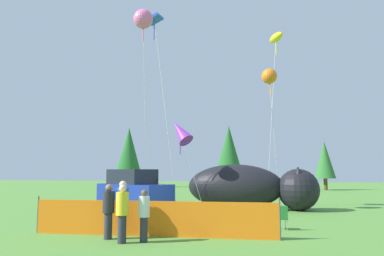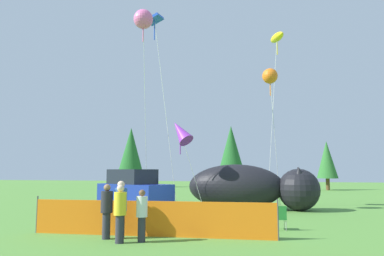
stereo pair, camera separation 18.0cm
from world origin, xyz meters
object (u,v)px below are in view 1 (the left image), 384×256
spectator_in_red_shirt (122,211)px  kite_blue_box (155,24)px  kite_yellow_hero (276,38)px  parked_car (134,192)px  spectator_in_yellow_shirt (144,213)px  kite_purple_delta (180,132)px  folding_chair (280,216)px  inflatable_cat (249,189)px  spectator_in_green_shirt (123,207)px  kite_orange_flower (269,77)px  kite_pink_octopus (143,20)px  spectator_in_grey_shirt (109,209)px

spectator_in_red_shirt → kite_blue_box: size_ratio=0.15×
kite_yellow_hero → parked_car: bearing=-132.3°
spectator_in_yellow_shirt → kite_purple_delta: size_ratio=0.31×
folding_chair → inflatable_cat: (-1.70, 7.31, 0.69)m
folding_chair → spectator_in_red_shirt: (-4.82, -3.75, 0.47)m
spectator_in_green_shirt → kite_yellow_hero: size_ratio=0.15×
parked_car → folding_chair: bearing=0.0°
kite_purple_delta → kite_orange_flower: (4.94, 3.98, 3.89)m
kite_pink_octopus → kite_orange_flower: (6.73, 5.37, -2.30)m
spectator_in_grey_shirt → spectator_in_green_shirt: size_ratio=0.94×
kite_pink_octopus → kite_purple_delta: kite_pink_octopus is taller
spectator_in_yellow_shirt → kite_yellow_hero: kite_yellow_hero is taller
folding_chair → kite_purple_delta: (-5.36, 5.44, 3.92)m
kite_pink_octopus → kite_yellow_hero: kite_yellow_hero is taller
spectator_in_grey_shirt → spectator_in_red_shirt: size_ratio=0.99×
spectator_in_grey_shirt → kite_yellow_hero: size_ratio=0.14×
inflatable_cat → kite_pink_octopus: size_ratio=0.68×
spectator_in_green_shirt → kite_purple_delta: bearing=91.5°
kite_yellow_hero → kite_purple_delta: (-5.43, -6.88, -7.45)m
folding_chair → spectator_in_yellow_shirt: spectator_in_yellow_shirt is taller
spectator_in_grey_shirt → kite_pink_octopus: 12.17m
inflatable_cat → kite_orange_flower: (1.28, 2.12, 7.12)m
inflatable_cat → kite_yellow_hero: bearing=72.2°
kite_blue_box → kite_orange_flower: size_ratio=1.32×
kite_pink_octopus → kite_yellow_hero: (7.22, 8.27, 1.26)m
inflatable_cat → kite_orange_flower: 7.53m
spectator_in_yellow_shirt → kite_pink_octopus: kite_pink_octopus is taller
kite_pink_octopus → kite_yellow_hero: size_ratio=0.90×
parked_car → kite_yellow_hero: kite_yellow_hero is taller
spectator_in_green_shirt → kite_orange_flower: kite_orange_flower is taller
kite_blue_box → spectator_in_green_shirt: bearing=-77.5°
folding_chair → spectator_in_red_shirt: size_ratio=0.51×
kite_pink_octopus → spectator_in_yellow_shirt: bearing=-68.6°
parked_car → spectator_in_yellow_shirt: (3.28, -7.42, -0.22)m
kite_yellow_hero → kite_blue_box: (-7.21, -6.30, -0.73)m
inflatable_cat → kite_orange_flower: bearing=60.6°
spectator_in_grey_shirt → spectator_in_red_shirt: 0.91m
parked_car → kite_blue_box: bearing=107.9°
parked_car → spectator_in_yellow_shirt: size_ratio=2.79×
parked_car → spectator_in_yellow_shirt: parked_car is taller
spectator_in_grey_shirt → spectator_in_red_shirt: bearing=-37.2°
spectator_in_yellow_shirt → kite_blue_box: bearing=107.2°
spectator_in_red_shirt → spectator_in_grey_shirt: bearing=142.8°
spectator_in_yellow_shirt → spectator_in_red_shirt: bearing=-150.4°
folding_chair → kite_purple_delta: kite_purple_delta is taller
spectator_in_red_shirt → kite_orange_flower: 15.70m
kite_blue_box → spectator_in_red_shirt: bearing=-76.6°
kite_blue_box → kite_yellow_hero: bearing=41.1°
folding_chair → spectator_in_red_shirt: bearing=120.2°
kite_orange_flower → kite_purple_delta: bearing=-141.1°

